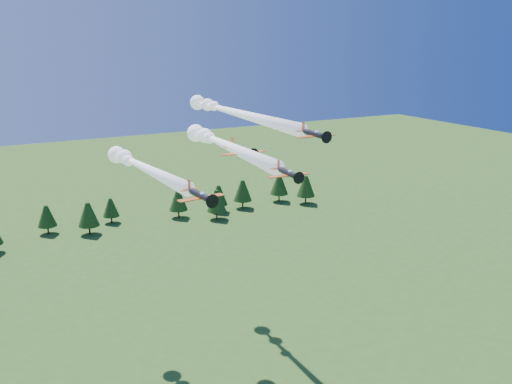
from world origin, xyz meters
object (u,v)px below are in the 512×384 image
plane_left (142,166)px  plane_slot (242,151)px  plane_right (233,112)px  plane_lead (223,144)px

plane_left → plane_slot: (13.06, -17.66, 4.92)m
plane_right → plane_left: bearing=-164.5°
plane_right → plane_slot: size_ratio=6.58×
plane_left → plane_slot: plane_slot is taller
plane_lead → plane_left: size_ratio=1.03×
plane_lead → plane_left: 17.08m
plane_lead → plane_slot: 7.79m
plane_lead → plane_right: 18.87m
plane_lead → plane_slot: bearing=-86.4°
plane_slot → plane_left: bearing=127.0°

